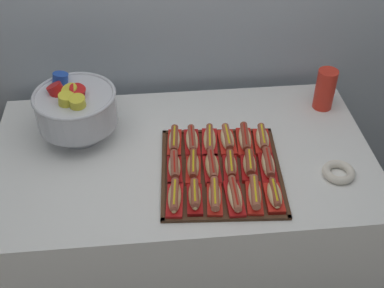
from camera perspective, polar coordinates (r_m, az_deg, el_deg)
ground_plane at (r=2.70m, az=-0.93°, el=-13.66°), size 10.00×10.00×0.00m
buffet_table at (r=2.38m, az=-1.04°, el=-7.80°), size 1.61×0.92×0.78m
serving_tray at (r=2.03m, az=3.32°, el=-3.15°), size 0.51×0.56×0.01m
hot_dog_0 at (r=1.89m, az=-1.98°, el=-6.06°), size 0.08×0.18×0.06m
hot_dog_1 at (r=1.88m, az=0.31°, el=-5.94°), size 0.07×0.16×0.06m
hot_dog_2 at (r=1.89m, az=2.59°, el=-5.93°), size 0.07×0.18×0.06m
hot_dog_3 at (r=1.90m, az=4.86°, el=-5.91°), size 0.07×0.18×0.06m
hot_dog_4 at (r=1.90m, az=7.12°, el=-5.73°), size 0.08×0.18×0.06m
hot_dog_5 at (r=1.92m, az=9.34°, el=-5.75°), size 0.07×0.16×0.06m
hot_dog_6 at (r=2.00m, az=-2.00°, el=-2.62°), size 0.07×0.17×0.06m
hot_dog_7 at (r=2.00m, az=0.14°, el=-2.55°), size 0.08×0.17×0.06m
hot_dog_8 at (r=2.01m, az=2.28°, el=-2.56°), size 0.07×0.17×0.06m
hot_dog_9 at (r=2.01m, az=4.42°, el=-2.51°), size 0.07×0.16×0.06m
hot_dog_10 at (r=2.02m, az=6.54°, el=-2.39°), size 0.08×0.16×0.06m
hot_dog_11 at (r=2.03m, az=8.63°, el=-2.36°), size 0.08×0.18×0.06m
hot_dog_12 at (r=2.13m, az=-2.02°, el=0.36°), size 0.07×0.18×0.06m
hot_dog_13 at (r=2.13m, az=-0.00°, el=0.38°), size 0.07×0.18×0.06m
hot_dog_14 at (r=2.13m, az=2.01°, el=0.42°), size 0.09×0.19×0.06m
hot_dog_15 at (r=2.14m, az=4.02°, el=0.51°), size 0.07×0.16×0.06m
hot_dog_16 at (r=2.15m, az=6.02°, el=0.55°), size 0.08×0.19×0.06m
hot_dog_17 at (r=2.16m, az=7.99°, el=0.57°), size 0.08×0.17×0.06m
punch_bowl at (r=2.17m, az=-13.11°, el=4.09°), size 0.35×0.35×0.27m
cup_stack at (r=2.40m, az=14.89°, el=6.03°), size 0.09×0.09×0.20m
donut at (r=2.09m, az=16.32°, el=-3.08°), size 0.13×0.13×0.03m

